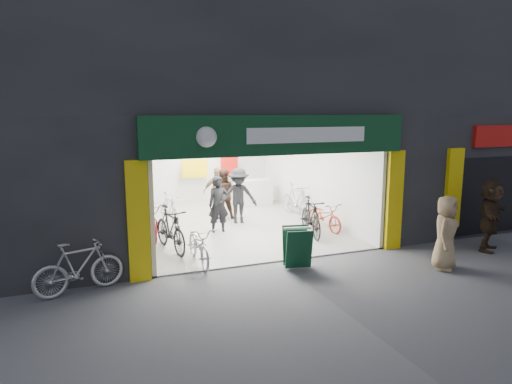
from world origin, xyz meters
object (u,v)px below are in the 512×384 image
bike_right_front (311,217)px  pedestrian_near (446,233)px  bike_left_front (199,244)px  sandwich_board (297,246)px  parked_bike (79,267)px

bike_right_front → pedestrian_near: pedestrian_near is taller
bike_left_front → bike_right_front: bike_right_front is taller
bike_right_front → sandwich_board: size_ratio=2.03×
bike_right_front → pedestrian_near: size_ratio=1.11×
sandwich_board → parked_bike: bearing=-169.9°
bike_left_front → pedestrian_near: (5.17, -2.38, 0.39)m
bike_left_front → parked_bike: size_ratio=1.00×
pedestrian_near → sandwich_board: (-3.12, 1.28, -0.34)m
bike_left_front → bike_right_front: size_ratio=0.94×
sandwich_board → bike_left_front: bearing=164.2°
sandwich_board → bike_right_front: bearing=68.3°
parked_bike → pedestrian_near: size_ratio=1.05×
bike_right_front → parked_bike: bearing=-149.8°
bike_left_front → parked_bike: 2.81m
pedestrian_near → bike_left_front: bearing=119.6°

